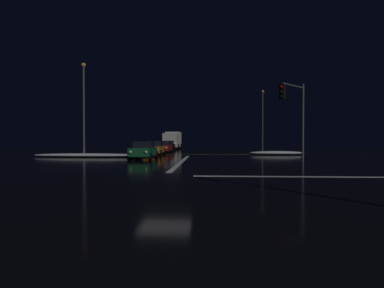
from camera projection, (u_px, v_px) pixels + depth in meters
The scene contains 14 objects.
ground at pixel (165, 177), 14.52m from camera, with size 120.00×120.00×0.10m, color black.
stop_line_north at pixel (182, 162), 23.66m from camera, with size 0.35×15.75×0.01m.
centre_line_ns at pixel (190, 154), 35.24m from camera, with size 22.00×0.15×0.01m.
crosswalk_bar_east at pixel (361, 177), 14.04m from camera, with size 15.75×0.40×0.01m.
snow_bank_left_curb at pixel (87, 155), 29.84m from camera, with size 10.94×1.50×0.37m.
snow_bank_right_curb at pixel (277, 153), 34.05m from camera, with size 6.15×1.50×0.44m.
sedan_green at pixel (144, 150), 26.84m from camera, with size 2.02×4.33×1.57m.
sedan_orange at pixel (155, 148), 33.25m from camera, with size 2.02×4.33×1.57m.
sedan_red at pixel (164, 147), 39.23m from camera, with size 2.02×4.33×1.57m.
sedan_black at pixel (168, 146), 45.39m from camera, with size 2.02×4.33×1.57m.
box_truck at pixel (173, 140), 52.79m from camera, with size 2.68×8.28×3.08m.
traffic_signal_ne at pixel (294, 108), 22.63m from camera, with size 2.44×2.44×6.11m.
streetlamp_right_far at pixel (263, 116), 44.61m from camera, with size 0.44×0.44×9.11m.
streetlamp_left_near at pixel (84, 103), 29.70m from camera, with size 0.44×0.44×9.36m.
Camera 1 is at (2.07, -14.41, 1.78)m, focal length 27.98 mm.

